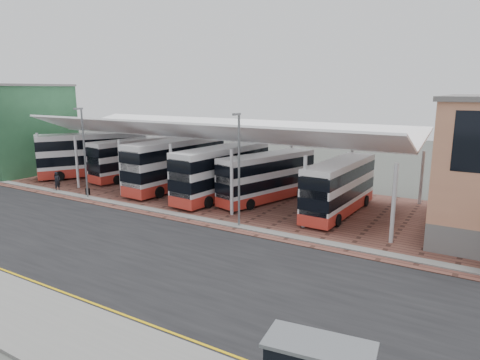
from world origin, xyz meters
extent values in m
plane|color=#40433D|center=(0.00, 0.00, 0.00)|extent=(140.00, 140.00, 0.00)
cube|color=black|center=(0.00, -1.00, 0.01)|extent=(120.00, 14.00, 0.02)
cube|color=brown|center=(2.00, 13.00, 0.03)|extent=(72.00, 16.00, 0.06)
cube|color=slate|center=(0.00, -9.00, 0.07)|extent=(120.00, 4.00, 0.14)
cube|color=slate|center=(0.00, 6.20, 0.07)|extent=(120.00, 0.80, 0.14)
cube|color=#D9A90A|center=(0.00, -7.00, 0.03)|extent=(120.00, 0.12, 0.01)
cube|color=#D9A90A|center=(0.00, -6.70, 0.03)|extent=(120.00, 0.12, 0.01)
cylinder|color=silver|center=(-24.00, 8.50, 2.60)|extent=(0.26, 0.26, 5.20)
cylinder|color=silver|center=(-24.00, 19.50, 2.30)|extent=(0.26, 0.26, 4.60)
cylinder|color=silver|center=(-18.00, 8.50, 2.60)|extent=(0.26, 0.26, 5.20)
cylinder|color=silver|center=(-18.00, 19.50, 2.30)|extent=(0.26, 0.26, 4.60)
cylinder|color=silver|center=(-12.00, 8.50, 2.60)|extent=(0.26, 0.26, 5.20)
cylinder|color=silver|center=(-12.00, 19.50, 2.30)|extent=(0.26, 0.26, 4.60)
cylinder|color=silver|center=(-6.00, 8.50, 2.60)|extent=(0.26, 0.26, 5.20)
cylinder|color=silver|center=(-6.00, 19.50, 2.30)|extent=(0.26, 0.26, 4.60)
cylinder|color=silver|center=(0.00, 8.50, 2.60)|extent=(0.26, 0.26, 5.20)
cylinder|color=silver|center=(0.00, 19.50, 2.30)|extent=(0.26, 0.26, 4.60)
cylinder|color=silver|center=(6.00, 8.50, 2.60)|extent=(0.26, 0.26, 5.20)
cylinder|color=silver|center=(6.00, 19.50, 2.30)|extent=(0.26, 0.26, 4.60)
cylinder|color=silver|center=(12.00, 8.50, 2.60)|extent=(0.26, 0.26, 5.20)
cylinder|color=silver|center=(12.00, 19.50, 2.30)|extent=(0.26, 0.26, 4.60)
cube|color=white|center=(-6.00, 10.70, 6.10)|extent=(37.00, 4.95, 1.95)
cube|color=white|center=(-6.00, 16.30, 5.90)|extent=(37.00, 7.12, 1.43)
cube|color=#2C603A|center=(-30.00, 11.00, 5.00)|extent=(6.20, 10.00, 10.00)
cube|color=slate|center=(-30.00, 11.00, 10.10)|extent=(6.40, 10.20, 0.25)
cylinder|color=slate|center=(-14.00, 6.30, 4.00)|extent=(0.16, 0.16, 8.00)
cube|color=slate|center=(-14.00, 6.00, 8.00)|extent=(0.15, 0.90, 0.15)
cylinder|color=slate|center=(2.00, 6.30, 4.00)|extent=(0.16, 0.16, 8.00)
cube|color=slate|center=(2.00, 6.00, 8.00)|extent=(0.15, 0.90, 0.15)
cube|color=silver|center=(-21.45, 13.37, 2.59)|extent=(8.47, 11.17, 4.53)
cube|color=red|center=(-21.45, 13.37, 0.74)|extent=(8.53, 11.23, 0.95)
cube|color=black|center=(-21.45, 13.37, 2.11)|extent=(8.53, 11.23, 1.00)
cube|color=black|center=(-21.45, 13.37, 3.80)|extent=(8.53, 11.23, 1.00)
cube|color=black|center=(-24.55, 8.54, 2.48)|extent=(2.05, 1.37, 3.79)
cylinder|color=black|center=(-24.56, 10.96, 0.59)|extent=(0.82, 1.05, 1.05)
cylinder|color=black|center=(-22.35, 9.54, 0.59)|extent=(0.82, 1.05, 1.05)
cylinder|color=black|center=(-20.56, 17.20, 0.59)|extent=(0.82, 1.05, 1.05)
cylinder|color=black|center=(-18.34, 15.78, 0.59)|extent=(0.82, 1.05, 1.05)
cube|color=silver|center=(-16.57, 15.04, 2.33)|extent=(3.86, 10.66, 4.07)
cube|color=red|center=(-16.57, 15.04, 0.68)|extent=(3.90, 10.70, 0.85)
cube|color=black|center=(-16.57, 15.04, 1.91)|extent=(3.90, 10.70, 0.90)
cube|color=black|center=(-16.57, 15.04, 3.42)|extent=(3.90, 10.70, 0.90)
cube|color=black|center=(-17.33, 9.93, 2.24)|extent=(2.12, 0.40, 3.41)
cylinder|color=black|center=(-18.23, 11.91, 0.53)|extent=(0.40, 0.98, 0.95)
cylinder|color=black|center=(-15.89, 11.57, 0.53)|extent=(0.40, 0.98, 0.95)
cylinder|color=black|center=(-17.26, 18.51, 0.53)|extent=(0.40, 0.98, 0.95)
cylinder|color=black|center=(-14.92, 18.17, 0.53)|extent=(0.40, 0.98, 0.95)
cube|color=silver|center=(-9.43, 13.35, 2.61)|extent=(3.44, 11.82, 4.56)
cube|color=red|center=(-9.43, 13.35, 0.75)|extent=(3.49, 11.87, 0.95)
cube|color=black|center=(-9.43, 13.35, 2.13)|extent=(3.49, 11.87, 1.01)
cube|color=black|center=(-9.43, 13.35, 3.83)|extent=(3.49, 11.87, 1.01)
cube|color=black|center=(-9.82, 7.58, 2.50)|extent=(2.39, 0.27, 3.82)
cylinder|color=black|center=(-11.01, 9.71, 0.59)|extent=(0.37, 1.08, 1.06)
cylinder|color=black|center=(-8.36, 9.53, 0.59)|extent=(0.37, 1.08, 1.06)
cylinder|color=black|center=(-10.50, 17.16, 0.59)|extent=(0.37, 1.08, 1.06)
cylinder|color=black|center=(-7.85, 16.98, 0.59)|extent=(0.37, 1.08, 1.06)
cube|color=silver|center=(-3.62, 12.70, 2.49)|extent=(3.44, 11.29, 4.35)
cube|color=red|center=(-3.62, 12.70, 0.72)|extent=(3.49, 11.33, 0.91)
cube|color=black|center=(-3.62, 12.70, 2.03)|extent=(3.49, 11.33, 0.96)
cube|color=black|center=(-3.62, 12.70, 3.65)|extent=(3.49, 11.33, 0.96)
cube|color=black|center=(-4.08, 7.21, 2.38)|extent=(2.27, 0.29, 3.64)
cylinder|color=black|center=(-5.18, 9.26, 0.57)|extent=(0.37, 1.03, 1.01)
cylinder|color=black|center=(-2.66, 9.05, 0.57)|extent=(0.37, 1.03, 1.01)
cylinder|color=black|center=(-4.58, 16.35, 0.57)|extent=(0.37, 1.03, 1.01)
cylinder|color=black|center=(-2.07, 16.14, 0.57)|extent=(0.37, 1.03, 1.01)
cube|color=silver|center=(0.33, 13.79, 2.24)|extent=(4.91, 10.21, 3.90)
cube|color=red|center=(0.33, 13.79, 0.65)|extent=(4.95, 10.26, 0.82)
cube|color=black|center=(0.33, 13.79, 1.83)|extent=(4.95, 10.26, 0.86)
cube|color=black|center=(0.33, 13.79, 3.28)|extent=(4.95, 10.26, 0.86)
cube|color=black|center=(-1.03, 9.04, 2.15)|extent=(1.99, 0.65, 3.26)
cylinder|color=black|center=(-1.64, 11.03, 0.51)|extent=(0.49, 0.94, 0.91)
cylinder|color=black|center=(0.54, 10.41, 0.51)|extent=(0.49, 0.94, 0.91)
cylinder|color=black|center=(0.11, 17.17, 0.51)|extent=(0.49, 0.94, 0.91)
cylinder|color=black|center=(2.29, 16.55, 0.51)|extent=(0.49, 0.94, 0.91)
cube|color=silver|center=(6.99, 13.18, 2.26)|extent=(2.67, 10.17, 3.94)
cube|color=red|center=(6.99, 13.18, 0.66)|extent=(2.71, 10.21, 0.83)
cube|color=black|center=(6.99, 13.18, 1.85)|extent=(2.71, 10.21, 0.87)
cube|color=black|center=(6.99, 13.18, 3.32)|extent=(2.71, 10.21, 0.87)
cube|color=black|center=(6.80, 8.19, 2.17)|extent=(2.07, 0.17, 3.30)
cylinder|color=black|center=(5.72, 10.00, 0.52)|extent=(0.29, 0.93, 0.92)
cylinder|color=black|center=(8.02, 9.91, 0.52)|extent=(0.29, 0.93, 0.92)
cylinder|color=black|center=(5.97, 16.45, 0.52)|extent=(0.29, 0.93, 0.92)
cylinder|color=black|center=(8.26, 16.36, 0.52)|extent=(0.29, 0.93, 0.92)
imported|color=black|center=(-18.57, 6.56, 0.99)|extent=(0.49, 0.71, 1.86)
cube|color=black|center=(-14.84, 7.00, 0.37)|extent=(0.36, 0.26, 0.61)
cube|color=slate|center=(13.48, -8.22, 2.60)|extent=(3.25, 1.84, 0.12)
camera|label=1|loc=(17.15, -18.58, 9.63)|focal=32.00mm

